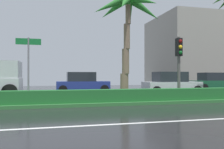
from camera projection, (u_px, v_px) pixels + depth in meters
name	position (u px, v px, depth m)	size (l,w,h in m)	color
ground_plane	(50.00, 102.00, 13.28)	(90.00, 42.00, 0.10)	black
near_lane_divider_stripe	(48.00, 128.00, 6.49)	(81.00, 0.14, 0.01)	white
median_strip	(50.00, 102.00, 12.31)	(85.50, 4.00, 0.15)	#2D6B33
median_hedge	(50.00, 97.00, 10.96)	(76.50, 0.70, 0.60)	#1E6028
palm_tree_centre_left	(127.00, 12.00, 13.31)	(3.98, 3.92, 6.13)	#76604C
traffic_signal_median_right	(179.00, 56.00, 12.77)	(0.28, 0.43, 3.36)	#4C4C47
street_name_sign	(28.00, 61.00, 10.75)	(1.10, 0.08, 3.00)	slate
car_in_traffic_leading	(82.00, 83.00, 19.70)	(4.30, 2.02, 1.72)	navy
car_in_traffic_second	(171.00, 83.00, 18.22)	(4.30, 2.02, 1.72)	silver
car_in_traffic_third	(213.00, 82.00, 23.00)	(4.30, 2.02, 1.72)	#195133
building_far_right	(209.00, 52.00, 37.50)	(17.21, 11.09, 10.28)	gray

